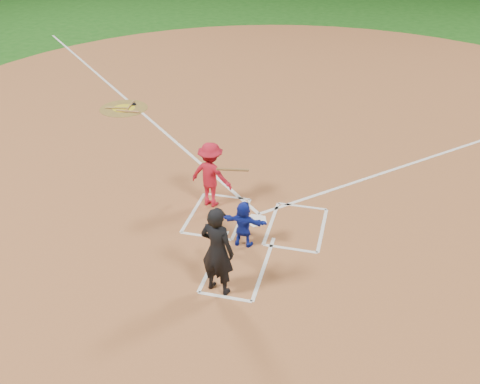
% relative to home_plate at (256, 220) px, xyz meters
% --- Properties ---
extents(ground, '(120.00, 120.00, 0.00)m').
position_rel_home_plate_xyz_m(ground, '(0.00, 0.00, -0.02)').
color(ground, '#184F13').
rests_on(ground, ground).
extents(home_plate_dirt, '(28.00, 28.00, 0.01)m').
position_rel_home_plate_xyz_m(home_plate_dirt, '(0.00, 6.00, -0.01)').
color(home_plate_dirt, '#965731').
rests_on(home_plate_dirt, ground).
extents(home_plate, '(0.60, 0.60, 0.02)m').
position_rel_home_plate_xyz_m(home_plate, '(0.00, 0.00, 0.00)').
color(home_plate, white).
rests_on(home_plate, home_plate_dirt).
extents(on_deck_circle, '(1.70, 1.70, 0.01)m').
position_rel_home_plate_xyz_m(on_deck_circle, '(-6.18, 5.91, -0.00)').
color(on_deck_circle, brown).
rests_on(on_deck_circle, home_plate_dirt).
extents(on_deck_logo, '(0.80, 0.80, 0.00)m').
position_rel_home_plate_xyz_m(on_deck_logo, '(-6.18, 5.91, 0.00)').
color(on_deck_logo, gold).
rests_on(on_deck_logo, on_deck_circle).
extents(on_deck_bat_a, '(0.17, 0.84, 0.06)m').
position_rel_home_plate_xyz_m(on_deck_bat_a, '(-6.03, 6.16, 0.03)').
color(on_deck_bat_a, '#A1723B').
rests_on(on_deck_bat_a, on_deck_circle).
extents(on_deck_bat_b, '(0.84, 0.23, 0.06)m').
position_rel_home_plate_xyz_m(on_deck_bat_b, '(-6.38, 5.81, 0.03)').
color(on_deck_bat_b, olive).
rests_on(on_deck_bat_b, on_deck_circle).
extents(on_deck_bat_c, '(0.84, 0.12, 0.06)m').
position_rel_home_plate_xyz_m(on_deck_bat_c, '(-5.88, 5.61, 0.03)').
color(on_deck_bat_c, '#9D6539').
rests_on(on_deck_bat_c, on_deck_circle).
extents(bat_weight_donut, '(0.19, 0.19, 0.05)m').
position_rel_home_plate_xyz_m(bat_weight_donut, '(-5.98, 6.31, 0.03)').
color(bat_weight_donut, black).
rests_on(bat_weight_donut, on_deck_circle).
extents(catcher, '(1.03, 0.36, 1.10)m').
position_rel_home_plate_xyz_m(catcher, '(-0.07, -1.01, 0.54)').
color(catcher, '#1426A5').
rests_on(catcher, home_plate_dirt).
extents(umpire, '(0.80, 0.62, 1.93)m').
position_rel_home_plate_xyz_m(umpire, '(-0.19, -2.61, 0.96)').
color(umpire, black).
rests_on(umpire, home_plate_dirt).
extents(chalk_markings, '(28.35, 17.32, 0.01)m').
position_rel_home_plate_xyz_m(chalk_markings, '(0.00, 5.29, -0.01)').
color(chalk_markings, white).
rests_on(chalk_markings, home_plate_dirt).
extents(batter_at_plate, '(1.54, 0.86, 1.68)m').
position_rel_home_plate_xyz_m(batter_at_plate, '(-1.26, 0.48, 0.83)').
color(batter_at_plate, '#B51427').
rests_on(batter_at_plate, home_plate_dirt).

